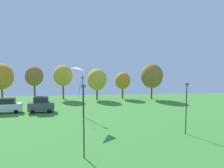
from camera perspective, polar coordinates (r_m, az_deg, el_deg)
name	(u,v)px	position (r m, az deg, el deg)	size (l,w,h in m)	color
kite_flying_8	(84,77)	(32.97, -6.66, 1.60)	(2.18, 2.68, 3.26)	white
parked_car_leftmost	(7,106)	(42.49, -23.93, -4.81)	(4.83, 2.39, 2.41)	silver
parked_car_second_from_left	(41,105)	(40.97, -16.65, -4.81)	(4.25, 2.18, 2.62)	#4C5156
light_post_0	(186,105)	(28.77, 17.45, -4.92)	(0.36, 0.20, 5.96)	#2D2D33
light_post_1	(83,94)	(36.12, -7.04, -2.46)	(0.36, 0.20, 6.14)	#2D2D33
light_post_2	(84,117)	(20.78, -6.83, -7.92)	(0.36, 0.20, 6.48)	#2D2D33
treeline_tree_1	(1,77)	(55.36, -25.08, 1.61)	(5.00, 5.00, 7.94)	brown
treeline_tree_2	(34,76)	(54.36, -18.21, 1.80)	(3.93, 3.93, 7.37)	brown
treeline_tree_3	(63,76)	(53.75, -11.71, 2.00)	(4.21, 4.21, 7.59)	brown
treeline_tree_4	(97,80)	(51.98, -3.65, 1.06)	(4.27, 4.27, 6.78)	brown
treeline_tree_5	(123,81)	(53.73, 2.58, 0.81)	(3.51, 3.51, 6.00)	brown
treeline_tree_6	(152,76)	(53.45, 9.57, 1.93)	(4.93, 4.93, 7.90)	brown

